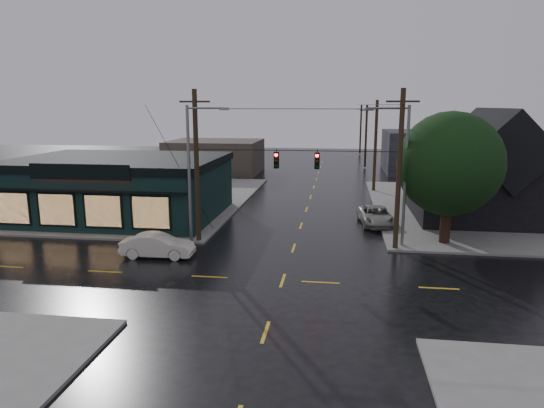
# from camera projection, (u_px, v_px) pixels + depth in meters

# --- Properties ---
(ground_plane) EXTENTS (160.00, 160.00, 0.00)m
(ground_plane) POSITION_uv_depth(u_px,v_px,m) (283.00, 281.00, 25.70)
(ground_plane) COLOR black
(sidewalk_nw) EXTENTS (28.00, 28.00, 0.15)m
(sidewalk_nw) POSITION_uv_depth(u_px,v_px,m) (106.00, 198.00, 47.81)
(sidewalk_nw) COLOR slate
(sidewalk_nw) RESTS_ON ground
(sidewalk_ne) EXTENTS (28.00, 28.00, 0.15)m
(sidewalk_ne) POSITION_uv_depth(u_px,v_px,m) (536.00, 210.00, 42.36)
(sidewalk_ne) COLOR slate
(sidewalk_ne) RESTS_ON ground
(pizza_shop) EXTENTS (16.30, 12.34, 4.90)m
(pizza_shop) POSITION_uv_depth(u_px,v_px,m) (120.00, 187.00, 39.79)
(pizza_shop) COLOR black
(pizza_shop) RESTS_ON ground
(ne_building) EXTENTS (12.60, 11.60, 8.75)m
(ne_building) POSITION_uv_depth(u_px,v_px,m) (491.00, 164.00, 39.25)
(ne_building) COLOR black
(ne_building) RESTS_ON ground
(corner_tree) EXTENTS (6.78, 6.78, 8.65)m
(corner_tree) POSITION_uv_depth(u_px,v_px,m) (450.00, 164.00, 31.33)
(corner_tree) COLOR black
(corner_tree) RESTS_ON ground
(utility_pole_nw) EXTENTS (2.00, 0.32, 10.15)m
(utility_pole_nw) POSITION_uv_depth(u_px,v_px,m) (199.00, 242.00, 32.89)
(utility_pole_nw) COLOR black
(utility_pole_nw) RESTS_ON ground
(utility_pole_ne) EXTENTS (2.00, 0.32, 10.15)m
(utility_pole_ne) POSITION_uv_depth(u_px,v_px,m) (395.00, 250.00, 31.12)
(utility_pole_ne) COLOR black
(utility_pole_ne) RESTS_ON ground
(utility_pole_far_a) EXTENTS (2.00, 0.32, 9.65)m
(utility_pole_far_a) POSITION_uv_depth(u_px,v_px,m) (373.00, 192.00, 51.98)
(utility_pole_far_a) COLOR black
(utility_pole_far_a) RESTS_ON ground
(utility_pole_far_b) EXTENTS (2.00, 0.32, 9.15)m
(utility_pole_far_b) POSITION_uv_depth(u_px,v_px,m) (365.00, 168.00, 71.38)
(utility_pole_far_b) COLOR black
(utility_pole_far_b) RESTS_ON ground
(utility_pole_far_c) EXTENTS (2.00, 0.32, 9.15)m
(utility_pole_far_c) POSITION_uv_depth(u_px,v_px,m) (360.00, 154.00, 90.78)
(utility_pole_far_c) COLOR black
(utility_pole_far_c) RESTS_ON ground
(span_signal_assembly) EXTENTS (13.00, 0.48, 1.23)m
(span_signal_assembly) POSITION_uv_depth(u_px,v_px,m) (297.00, 160.00, 30.85)
(span_signal_assembly) COLOR black
(span_signal_assembly) RESTS_ON ground
(streetlight_nw) EXTENTS (5.40, 0.30, 9.15)m
(streetlight_nw) POSITION_uv_depth(u_px,v_px,m) (192.00, 245.00, 32.26)
(streetlight_nw) COLOR slate
(streetlight_nw) RESTS_ON ground
(streetlight_ne) EXTENTS (5.40, 0.30, 9.15)m
(streetlight_ne) POSITION_uv_depth(u_px,v_px,m) (402.00, 247.00, 31.73)
(streetlight_ne) COLOR slate
(streetlight_ne) RESTS_ON ground
(bg_building_west) EXTENTS (12.00, 10.00, 4.40)m
(bg_building_west) POSITION_uv_depth(u_px,v_px,m) (215.00, 157.00, 65.97)
(bg_building_west) COLOR #41382F
(bg_building_west) RESTS_ON ground
(bg_building_east) EXTENTS (14.00, 12.00, 5.60)m
(bg_building_east) POSITION_uv_depth(u_px,v_px,m) (437.00, 152.00, 66.61)
(bg_building_east) COLOR black
(bg_building_east) RESTS_ON ground
(sedan_cream) EXTENTS (4.47, 1.72, 1.45)m
(sedan_cream) POSITION_uv_depth(u_px,v_px,m) (158.00, 245.00, 29.55)
(sedan_cream) COLOR silver
(sedan_cream) RESTS_ON ground
(suv_silver) EXTENTS (2.87, 5.30, 1.41)m
(suv_silver) POSITION_uv_depth(u_px,v_px,m) (376.00, 216.00, 37.51)
(suv_silver) COLOR gray
(suv_silver) RESTS_ON ground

